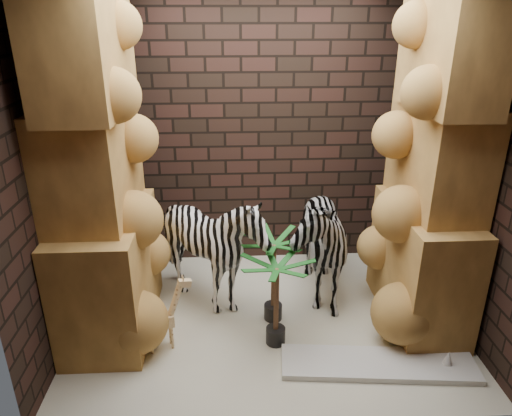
{
  "coord_description": "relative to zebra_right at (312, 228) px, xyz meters",
  "views": [
    {
      "loc": [
        -0.3,
        -3.71,
        2.7
      ],
      "look_at": [
        -0.09,
        0.15,
        1.08
      ],
      "focal_mm": 33.17,
      "sensor_mm": 36.0,
      "label": 1
    }
  ],
  "objects": [
    {
      "name": "floor",
      "position": [
        -0.48,
        -0.46,
        -0.72
      ],
      "size": [
        3.5,
        3.5,
        0.0
      ],
      "primitive_type": "plane",
      "color": "beige",
      "rests_on": "ground"
    },
    {
      "name": "wall_back",
      "position": [
        -0.48,
        0.79,
        0.78
      ],
      "size": [
        3.5,
        0.0,
        3.5
      ],
      "primitive_type": "plane",
      "rotation": [
        1.57,
        0.0,
        0.0
      ],
      "color": "black",
      "rests_on": "ground"
    },
    {
      "name": "wall_front",
      "position": [
        -0.48,
        -1.71,
        0.78
      ],
      "size": [
        3.5,
        0.0,
        3.5
      ],
      "primitive_type": "plane",
      "rotation": [
        -1.57,
        0.0,
        0.0
      ],
      "color": "black",
      "rests_on": "ground"
    },
    {
      "name": "wall_left",
      "position": [
        -2.23,
        -0.46,
        0.78
      ],
      "size": [
        0.0,
        3.0,
        3.0
      ],
      "primitive_type": "plane",
      "rotation": [
        1.57,
        0.0,
        1.57
      ],
      "color": "black",
      "rests_on": "ground"
    },
    {
      "name": "wall_right",
      "position": [
        1.27,
        -0.46,
        0.78
      ],
      "size": [
        0.0,
        3.0,
        3.0
      ],
      "primitive_type": "plane",
      "rotation": [
        1.57,
        0.0,
        -1.57
      ],
      "color": "black",
      "rests_on": "ground"
    },
    {
      "name": "rock_pillar_left",
      "position": [
        -1.88,
        -0.46,
        0.78
      ],
      "size": [
        0.68,
        1.3,
        3.0
      ],
      "primitive_type": null,
      "color": "gold",
      "rests_on": "floor"
    },
    {
      "name": "rock_pillar_right",
      "position": [
        0.94,
        -0.46,
        0.78
      ],
      "size": [
        0.58,
        1.25,
        3.0
      ],
      "primitive_type": null,
      "color": "gold",
      "rests_on": "floor"
    },
    {
      "name": "zebra_right",
      "position": [
        0.0,
        0.0,
        0.0
      ],
      "size": [
        0.68,
        1.22,
        1.43
      ],
      "primitive_type": "imported",
      "rotation": [
        0.0,
        0.0,
        0.02
      ],
      "color": "white",
      "rests_on": "floor"
    },
    {
      "name": "zebra_left",
      "position": [
        -0.97,
        -0.2,
        -0.15
      ],
      "size": [
        1.03,
        1.26,
        1.13
      ],
      "primitive_type": "imported",
      "rotation": [
        0.0,
        0.0,
        0.01
      ],
      "color": "white",
      "rests_on": "floor"
    },
    {
      "name": "giraffe_toy",
      "position": [
        -1.42,
        -0.83,
        -0.37
      ],
      "size": [
        0.37,
        0.22,
        0.69
      ],
      "primitive_type": null,
      "rotation": [
        0.0,
        0.0,
        0.32
      ],
      "color": "#FCD698",
      "rests_on": "floor"
    },
    {
      "name": "palm_front",
      "position": [
        -0.42,
        -0.46,
        -0.28
      ],
      "size": [
        0.36,
        0.36,
        0.88
      ],
      "primitive_type": null,
      "color": "#145210",
      "rests_on": "floor"
    },
    {
      "name": "palm_back",
      "position": [
        -0.43,
        -0.81,
        -0.3
      ],
      "size": [
        0.36,
        0.36,
        0.84
      ],
      "primitive_type": null,
      "color": "#145210",
      "rests_on": "floor"
    },
    {
      "name": "surfboard",
      "position": [
        0.39,
        -1.17,
        -0.69
      ],
      "size": [
        1.61,
        0.54,
        0.05
      ],
      "primitive_type": "cube",
      "rotation": [
        0.0,
        0.0,
        -0.1
      ],
      "color": "silver",
      "rests_on": "floor"
    }
  ]
}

